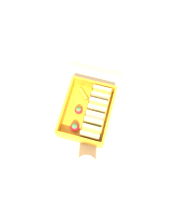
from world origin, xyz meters
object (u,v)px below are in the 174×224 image
(strawberry_left, at_px, (75,127))
(chopstick_pair, at_px, (96,68))
(sandwich_center_right, at_px, (91,133))
(drinking_glass, at_px, (86,167))
(folded_napkin, at_px, (43,98))
(carrot_stick_far_left, at_px, (83,94))
(sandwich_center_left, at_px, (98,107))
(strawberry_far_left, at_px, (78,111))
(sandwich_center, at_px, (94,119))
(sandwich_left, at_px, (101,95))

(strawberry_left, bearing_deg, chopstick_pair, 177.58)
(sandwich_center_right, relative_size, drinking_glass, 0.57)
(folded_napkin, bearing_deg, carrot_stick_far_left, 107.52)
(folded_napkin, bearing_deg, sandwich_center_left, 90.84)
(strawberry_far_left, bearing_deg, folded_napkin, -99.21)
(sandwich_center_left, bearing_deg, strawberry_left, -34.23)
(sandwich_center_left, distance_m, sandwich_center_right, 0.08)
(sandwich_center_left, xyz_separation_m, drinking_glass, (0.17, 0.01, 0.01))
(sandwich_center, height_order, folded_napkin, sandwich_center)
(strawberry_far_left, bearing_deg, strawberry_left, 3.64)
(chopstick_pair, bearing_deg, drinking_glass, 9.67)
(sandwich_center, relative_size, folded_napkin, 0.49)
(sandwich_center_right, height_order, chopstick_pair, sandwich_center_right)
(sandwich_left, relative_size, strawberry_far_left, 1.76)
(sandwich_center_right, xyz_separation_m, strawberry_left, (-0.01, -0.05, -0.01))
(carrot_stick_far_left, relative_size, drinking_glass, 0.45)
(sandwich_center_right, bearing_deg, sandwich_center_left, 180.00)
(strawberry_left, distance_m, chopstick_pair, 0.21)
(sandwich_center_right, height_order, strawberry_left, sandwich_center_right)
(sandwich_left, height_order, strawberry_far_left, sandwich_left)
(sandwich_center_right, bearing_deg, strawberry_left, -98.36)
(drinking_glass, height_order, folded_napkin, drinking_glass)
(sandwich_left, height_order, sandwich_center_right, same)
(sandwich_center_left, height_order, sandwich_center_right, same)
(sandwich_center, relative_size, drinking_glass, 0.57)
(sandwich_center_right, bearing_deg, carrot_stick_far_left, -155.39)
(carrot_stick_far_left, distance_m, folded_napkin, 0.13)
(sandwich_left, height_order, folded_napkin, sandwich_left)
(sandwich_left, relative_size, strawberry_left, 1.65)
(sandwich_center, bearing_deg, drinking_glass, 5.59)
(strawberry_far_left, bearing_deg, sandwich_center, 71.48)
(strawberry_far_left, height_order, strawberry_left, strawberry_left)
(carrot_stick_far_left, distance_m, strawberry_far_left, 0.06)
(carrot_stick_far_left, relative_size, folded_napkin, 0.38)
(carrot_stick_far_left, xyz_separation_m, strawberry_far_left, (0.06, 0.00, 0.01))
(strawberry_left, bearing_deg, folded_napkin, -119.23)
(chopstick_pair, height_order, folded_napkin, chopstick_pair)
(carrot_stick_far_left, bearing_deg, sandwich_center, 34.97)
(sandwich_center, distance_m, carrot_stick_far_left, 0.09)
(sandwich_center_left, height_order, strawberry_far_left, sandwich_center_left)
(carrot_stick_far_left, height_order, strawberry_left, strawberry_left)
(sandwich_center, xyz_separation_m, strawberry_left, (0.03, -0.05, -0.01))
(sandwich_center_left, height_order, drinking_glass, drinking_glass)
(carrot_stick_far_left, distance_m, strawberry_left, 0.11)
(sandwich_center_left, relative_size, chopstick_pair, 0.29)
(carrot_stick_far_left, xyz_separation_m, folded_napkin, (0.04, -0.12, -0.02))
(sandwich_center, relative_size, strawberry_far_left, 1.76)
(folded_napkin, bearing_deg, drinking_glass, 47.62)
(sandwich_center_right, height_order, strawberry_far_left, sandwich_center_right)
(strawberry_far_left, distance_m, strawberry_left, 0.05)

